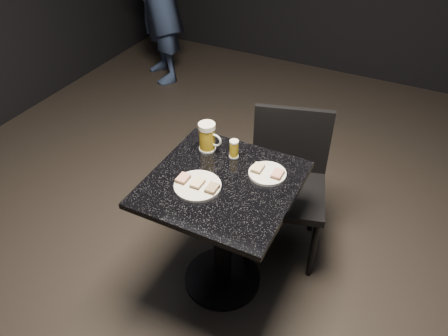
{
  "coord_description": "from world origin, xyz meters",
  "views": [
    {
      "loc": [
        0.73,
        -1.43,
        2.1
      ],
      "look_at": [
        0.0,
        0.02,
        0.82
      ],
      "focal_mm": 35.0,
      "sensor_mm": 36.0,
      "label": 1
    }
  ],
  "objects_px": {
    "plate_large": "(198,186)",
    "table": "(222,218)",
    "beer_mug": "(208,137)",
    "beer_tumbler": "(234,149)",
    "plate_small": "(267,174)",
    "chair": "(287,178)"
  },
  "relations": [
    {
      "from": "plate_large",
      "to": "beer_mug",
      "type": "distance_m",
      "value": 0.32
    },
    {
      "from": "plate_large",
      "to": "table",
      "type": "bearing_deg",
      "value": 45.15
    },
    {
      "from": "beer_mug",
      "to": "beer_tumbler",
      "type": "bearing_deg",
      "value": 1.88
    },
    {
      "from": "table",
      "to": "beer_mug",
      "type": "bearing_deg",
      "value": 132.67
    },
    {
      "from": "plate_small",
      "to": "table",
      "type": "distance_m",
      "value": 0.34
    },
    {
      "from": "plate_small",
      "to": "table",
      "type": "height_order",
      "value": "plate_small"
    },
    {
      "from": "beer_mug",
      "to": "beer_tumbler",
      "type": "height_order",
      "value": "beer_mug"
    },
    {
      "from": "beer_tumbler",
      "to": "chair",
      "type": "height_order",
      "value": "chair"
    },
    {
      "from": "plate_large",
      "to": "table",
      "type": "xyz_separation_m",
      "value": [
        0.09,
        0.09,
        -0.25
      ]
    },
    {
      "from": "beer_tumbler",
      "to": "table",
      "type": "bearing_deg",
      "value": -79.8
    },
    {
      "from": "beer_mug",
      "to": "chair",
      "type": "xyz_separation_m",
      "value": [
        0.37,
        0.26,
        -0.33
      ]
    },
    {
      "from": "plate_large",
      "to": "table",
      "type": "distance_m",
      "value": 0.28
    },
    {
      "from": "plate_small",
      "to": "beer_tumbler",
      "type": "bearing_deg",
      "value": 163.79
    },
    {
      "from": "table",
      "to": "beer_mug",
      "type": "xyz_separation_m",
      "value": [
        -0.19,
        0.2,
        0.32
      ]
    },
    {
      "from": "plate_large",
      "to": "chair",
      "type": "height_order",
      "value": "chair"
    },
    {
      "from": "plate_small",
      "to": "beer_mug",
      "type": "height_order",
      "value": "beer_mug"
    },
    {
      "from": "beer_mug",
      "to": "table",
      "type": "bearing_deg",
      "value": -47.33
    },
    {
      "from": "plate_small",
      "to": "chair",
      "type": "xyz_separation_m",
      "value": [
        0.01,
        0.32,
        -0.25
      ]
    },
    {
      "from": "beer_mug",
      "to": "beer_tumbler",
      "type": "relative_size",
      "value": 1.61
    },
    {
      "from": "beer_mug",
      "to": "beer_tumbler",
      "type": "xyz_separation_m",
      "value": [
        0.15,
        0.0,
        -0.03
      ]
    },
    {
      "from": "plate_large",
      "to": "beer_mug",
      "type": "relative_size",
      "value": 1.42
    },
    {
      "from": "plate_small",
      "to": "plate_large",
      "type": "bearing_deg",
      "value": -138.09
    }
  ]
}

